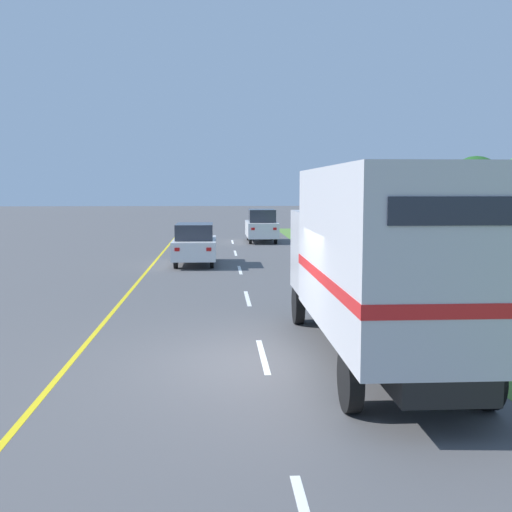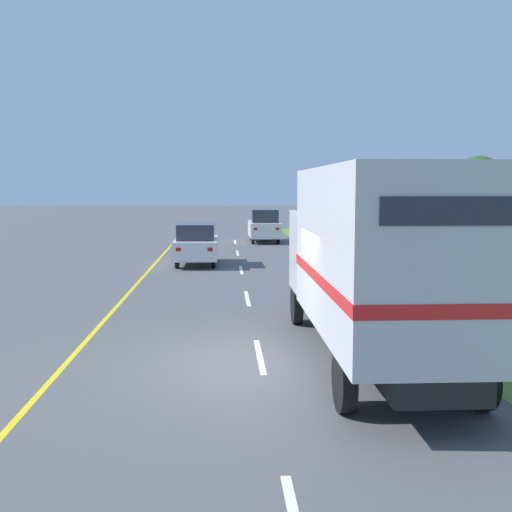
# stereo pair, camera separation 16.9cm
# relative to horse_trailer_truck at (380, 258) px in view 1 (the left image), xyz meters

# --- Properties ---
(ground_plane) EXTENTS (200.00, 200.00, 0.00)m
(ground_plane) POSITION_rel_horse_trailer_truck_xyz_m (-2.11, 0.31, -2.04)
(ground_plane) COLOR #515154
(edge_line_yellow) EXTENTS (0.12, 56.04, 0.01)m
(edge_line_yellow) POSITION_rel_horse_trailer_truck_xyz_m (-5.81, 11.42, -2.03)
(edge_line_yellow) COLOR yellow
(edge_line_yellow) RESTS_ON ground
(centre_dash_near) EXTENTS (0.12, 2.60, 0.01)m
(centre_dash_near) POSITION_rel_horse_trailer_truck_xyz_m (-2.11, 0.77, -2.03)
(centre_dash_near) COLOR white
(centre_dash_near) RESTS_ON ground
(centre_dash_mid_a) EXTENTS (0.12, 2.60, 0.01)m
(centre_dash_mid_a) POSITION_rel_horse_trailer_truck_xyz_m (-2.11, 7.37, -2.03)
(centre_dash_mid_a) COLOR white
(centre_dash_mid_a) RESTS_ON ground
(centre_dash_mid_b) EXTENTS (0.12, 2.60, 0.01)m
(centre_dash_mid_b) POSITION_rel_horse_trailer_truck_xyz_m (-2.11, 13.97, -2.03)
(centre_dash_mid_b) COLOR white
(centre_dash_mid_b) RESTS_ON ground
(centre_dash_far) EXTENTS (0.12, 2.60, 0.01)m
(centre_dash_far) POSITION_rel_horse_trailer_truck_xyz_m (-2.11, 20.57, -2.03)
(centre_dash_far) COLOR white
(centre_dash_far) RESTS_ON ground
(centre_dash_farthest) EXTENTS (0.12, 2.60, 0.01)m
(centre_dash_farthest) POSITION_rel_horse_trailer_truck_xyz_m (-2.11, 27.17, -2.03)
(centre_dash_farthest) COLOR white
(centre_dash_farthest) RESTS_ON ground
(horse_trailer_truck) EXTENTS (2.43, 8.32, 3.67)m
(horse_trailer_truck) POSITION_rel_horse_trailer_truck_xyz_m (0.00, 0.00, 0.00)
(horse_trailer_truck) COLOR black
(horse_trailer_truck) RESTS_ON ground
(lead_car_white) EXTENTS (1.80, 4.11, 1.77)m
(lead_car_white) POSITION_rel_horse_trailer_truck_xyz_m (-3.99, 15.86, -1.13)
(lead_car_white) COLOR black
(lead_car_white) RESTS_ON ground
(lead_car_white_ahead) EXTENTS (1.80, 4.28, 1.98)m
(lead_car_white_ahead) POSITION_rel_horse_trailer_truck_xyz_m (-0.35, 27.06, -1.04)
(lead_car_white_ahead) COLOR black
(lead_car_white_ahead) RESTS_ON ground
(highway_sign) EXTENTS (2.08, 0.09, 2.73)m
(highway_sign) POSITION_rel_horse_trailer_truck_xyz_m (4.64, 7.49, -0.31)
(highway_sign) COLOR #9E9EA3
(highway_sign) RESTS_ON ground
(roadside_tree_mid) EXTENTS (2.85, 2.85, 4.91)m
(roadside_tree_mid) POSITION_rel_horse_trailer_truck_xyz_m (10.27, 20.87, 1.42)
(roadside_tree_mid) COLOR #4C3823
(roadside_tree_mid) RESTS_ON ground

